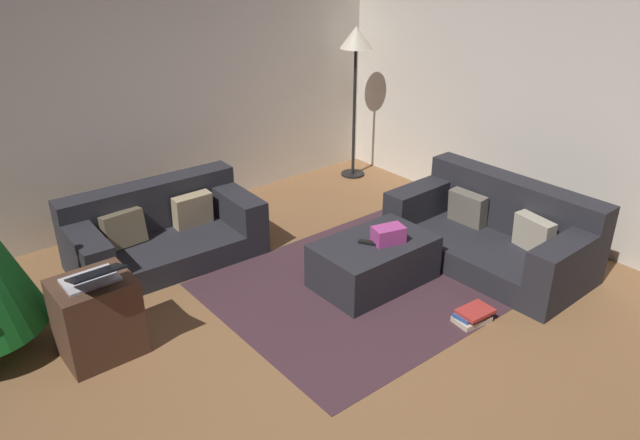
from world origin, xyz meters
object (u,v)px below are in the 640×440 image
object	(u,v)px
corner_lamp	(356,50)
ottoman	(374,262)
gift_box	(388,235)
couch_right	(495,232)
side_table	(97,317)
book_stack	(473,315)
laptop	(93,277)
couch_left	(162,231)
tv_remote	(368,243)

from	to	relation	value
corner_lamp	ottoman	bearing A→B (deg)	-127.87
ottoman	gift_box	xyz separation A→B (m)	(0.07, -0.08, 0.26)
couch_right	side_table	world-z (taller)	couch_right
gift_box	book_stack	world-z (taller)	gift_box
gift_box	side_table	world-z (taller)	side_table
laptop	book_stack	size ratio (longest dim) A/B	1.34
gift_box	laptop	xyz separation A→B (m)	(-2.22, 0.54, 0.19)
couch_left	couch_right	distance (m)	2.99
book_stack	laptop	bearing A→B (deg)	149.95
couch_right	book_stack	size ratio (longest dim) A/B	5.68
tv_remote	laptop	world-z (taller)	laptop
laptop	corner_lamp	size ratio (longest dim) A/B	0.24
side_table	couch_right	bearing A→B (deg)	-15.66
tv_remote	book_stack	xyz separation A→B (m)	(0.27, -0.90, -0.35)
couch_right	ottoman	xyz separation A→B (m)	(-1.11, 0.40, -0.08)
couch_right	ottoman	size ratio (longest dim) A/B	1.76
couch_left	corner_lamp	distance (m)	3.00
laptop	book_stack	bearing A→B (deg)	-30.05
ottoman	corner_lamp	distance (m)	2.80
tv_remote	couch_right	bearing A→B (deg)	-48.17
gift_box	side_table	bearing A→B (deg)	164.83
couch_right	laptop	size ratio (longest dim) A/B	4.23
ottoman	gift_box	bearing A→B (deg)	-49.20
gift_box	laptop	world-z (taller)	laptop
couch_left	ottoman	distance (m)	1.93
ottoman	book_stack	size ratio (longest dim) A/B	3.23
couch_right	side_table	size ratio (longest dim) A/B	2.98
tv_remote	gift_box	bearing A→B (deg)	-59.09
tv_remote	book_stack	size ratio (longest dim) A/B	0.52
side_table	corner_lamp	distance (m)	4.12
ottoman	tv_remote	xyz separation A→B (m)	(-0.07, -0.00, 0.21)
tv_remote	laptop	bearing A→B (deg)	137.77
gift_box	corner_lamp	xyz separation A→B (m)	(1.45, 2.04, 1.03)
ottoman	side_table	xyz separation A→B (m)	(-2.15, 0.52, 0.10)
laptop	corner_lamp	world-z (taller)	corner_lamp
couch_left	ottoman	xyz separation A→B (m)	(1.18, -1.53, -0.06)
side_table	laptop	bearing A→B (deg)	-89.89
ottoman	corner_lamp	xyz separation A→B (m)	(1.52, 1.96, 1.30)
couch_left	tv_remote	size ratio (longest dim) A/B	10.43
tv_remote	corner_lamp	distance (m)	2.76
laptop	corner_lamp	distance (m)	4.06
ottoman	book_stack	bearing A→B (deg)	-77.85
ottoman	laptop	bearing A→B (deg)	168.02
laptop	couch_right	bearing A→B (deg)	-14.63
couch_right	book_stack	world-z (taller)	couch_right
ottoman	book_stack	xyz separation A→B (m)	(0.19, -0.90, -0.14)
tv_remote	corner_lamp	xyz separation A→B (m)	(1.60, 1.96, 1.09)
corner_lamp	tv_remote	bearing A→B (deg)	-129.17
side_table	tv_remote	bearing A→B (deg)	-14.08
tv_remote	book_stack	bearing A→B (deg)	-103.20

